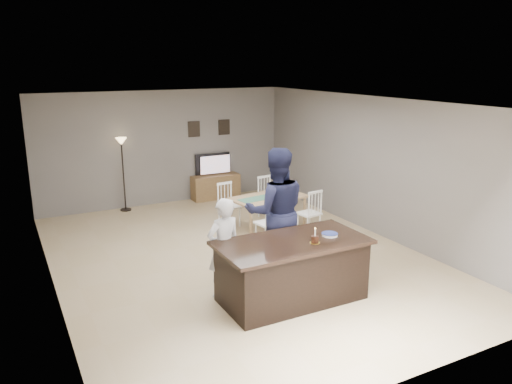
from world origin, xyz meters
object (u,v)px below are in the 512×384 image
woman (224,248)px  birthday_cake (315,239)px  plate_stack (330,234)px  kitchen_island (292,270)px  television (214,164)px  dining_table (268,202)px  floor_lamp (122,154)px  tv_console (216,187)px  man (276,212)px

woman → birthday_cake: 1.31m
plate_stack → kitchen_island: bearing=173.0°
television → dining_table: television is taller
kitchen_island → plate_stack: (0.59, -0.07, 0.46)m
kitchen_island → plate_stack: bearing=-7.0°
television → birthday_cake: (-0.97, -5.86, 0.09)m
kitchen_island → floor_lamp: (-1.06, 5.59, 0.86)m
television → tv_console: bearing=90.0°
television → dining_table: 2.81m
television → kitchen_island: bearing=78.0°
television → floor_lamp: bearing=1.3°
floor_lamp → dining_table: bearing=-50.7°
dining_table → plate_stack: bearing=-109.9°
birthday_cake → dining_table: (0.96, 3.06, -0.37)m
tv_console → plate_stack: 5.71m
kitchen_island → tv_console: kitchen_island is taller
tv_console → man: size_ratio=0.58×
woman → man: man is taller
kitchen_island → woman: size_ratio=1.44×
tv_console → television: 0.57m
television → birthday_cake: bearing=80.6°
tv_console → dining_table: bearing=-90.2°
tv_console → woman: bearing=-111.9°
tv_console → television: (0.00, 0.07, 0.56)m
floor_lamp → kitchen_island: bearing=-79.3°
dining_table → tv_console: bearing=81.6°
tv_console → plate_stack: plate_stack is taller
man → plate_stack: bearing=126.4°
birthday_cake → plate_stack: bearing=22.1°
kitchen_island → dining_table: (1.19, 2.84, 0.13)m
television → man: (-0.92, -4.69, 0.17)m
woman → dining_table: size_ratio=0.79×
tv_console → television: bearing=90.0°
kitchen_island → man: man is taller
dining_table → man: bearing=-124.0°
man → dining_table: man is taller
television → floor_lamp: floor_lamp is taller
tv_console → plate_stack: bearing=-96.2°
television → man: size_ratio=0.44×
tv_console → floor_lamp: (-2.26, 0.02, 1.01)m
kitchen_island → dining_table: bearing=67.3°
floor_lamp → tv_console: bearing=-0.5°
man → plate_stack: 1.07m
woman → kitchen_island: bearing=136.0°
woman → birthday_cake: bearing=133.8°
man → floor_lamp: (-1.33, 4.64, 0.28)m
plate_stack → woman: bearing=156.1°
television → woman: bearing=68.4°
man → woman: bearing=39.4°
tv_console → birthday_cake: 5.90m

